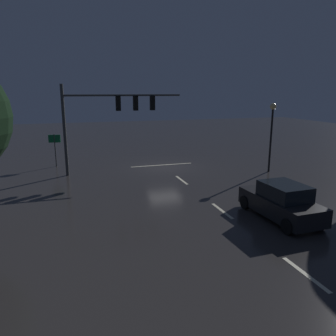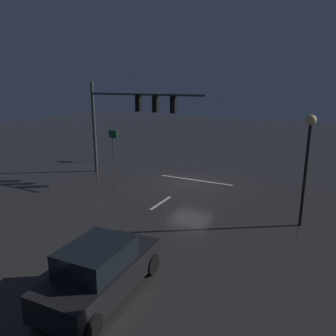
{
  "view_description": "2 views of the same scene",
  "coord_description": "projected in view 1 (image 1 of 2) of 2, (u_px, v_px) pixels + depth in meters",
  "views": [
    {
      "loc": [
        7.06,
        23.81,
        5.77
      ],
      "look_at": [
        1.07,
        4.4,
        0.99
      ],
      "focal_mm": 35.09,
      "sensor_mm": 36.0,
      "label": 1
    },
    {
      "loc": [
        -7.92,
        18.48,
        6.22
      ],
      "look_at": [
        0.76,
        1.71,
        1.3
      ],
      "focal_mm": 35.28,
      "sensor_mm": 36.0,
      "label": 2
    }
  ],
  "objects": [
    {
      "name": "car_approaching",
      "position": [
        281.0,
        202.0,
        15.07
      ],
      "size": [
        2.06,
        4.43,
        1.7
      ],
      "color": "black",
      "rests_on": "ground_plane"
    },
    {
      "name": "ground_plane",
      "position": [
        165.0,
        167.0,
        25.49
      ],
      "size": [
        80.0,
        80.0,
        0.0
      ],
      "primitive_type": "plane",
      "color": "#2D2B2B"
    },
    {
      "name": "lane_dash_mid",
      "position": [
        222.0,
        211.0,
        16.19
      ],
      "size": [
        0.16,
        2.2,
        0.01
      ],
      "primitive_type": "cube",
      "rotation": [
        0.0,
        0.0,
        1.57
      ],
      "color": "beige",
      "rests_on": "ground_plane"
    },
    {
      "name": "route_sign",
      "position": [
        55.0,
        143.0,
        25.33
      ],
      "size": [
        0.9,
        0.21,
        2.54
      ],
      "color": "#383A3D",
      "rests_on": "ground_plane"
    },
    {
      "name": "stop_bar",
      "position": [
        162.0,
        165.0,
        26.2
      ],
      "size": [
        5.0,
        0.16,
        0.01
      ],
      "primitive_type": "cube",
      "color": "beige",
      "rests_on": "ground_plane"
    },
    {
      "name": "traffic_signal_assembly",
      "position": [
        110.0,
        111.0,
        22.91
      ],
      "size": [
        8.36,
        0.47,
        6.23
      ],
      "color": "#383A3D",
      "rests_on": "ground_plane"
    },
    {
      "name": "lane_dash_far",
      "position": [
        182.0,
        180.0,
        21.77
      ],
      "size": [
        0.16,
        2.2,
        0.01
      ],
      "primitive_type": "cube",
      "rotation": [
        0.0,
        0.0,
        1.57
      ],
      "color": "beige",
      "rests_on": "ground_plane"
    },
    {
      "name": "lane_dash_near",
      "position": [
        305.0,
        274.0,
        10.61
      ],
      "size": [
        0.16,
        2.2,
        0.01
      ],
      "primitive_type": "cube",
      "rotation": [
        0.0,
        0.0,
        1.57
      ],
      "color": "beige",
      "rests_on": "ground_plane"
    },
    {
      "name": "street_lamp_left_kerb",
      "position": [
        272.0,
        124.0,
        23.29
      ],
      "size": [
        0.44,
        0.44,
        4.93
      ],
      "color": "black",
      "rests_on": "ground_plane"
    }
  ]
}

